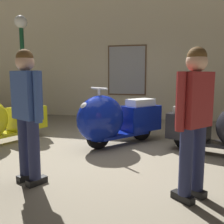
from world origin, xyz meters
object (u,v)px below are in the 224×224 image
lamppost (23,59)px  scooter_1 (114,119)px  visitor_1 (27,108)px  visitor_0 (194,114)px

lamppost → scooter_1: bearing=-29.0°
scooter_1 → lamppost: lamppost is taller
lamppost → visitor_1: 4.24m
lamppost → visitor_0: size_ratio=1.82×
lamppost → visitor_1: (2.31, -3.46, -0.84)m
visitor_1 → visitor_0: bearing=-62.2°
lamppost → visitor_1: size_ratio=1.80×
lamppost → visitor_1: bearing=-56.3°
scooter_1 → lamppost: 3.56m
lamppost → visitor_1: lamppost is taller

